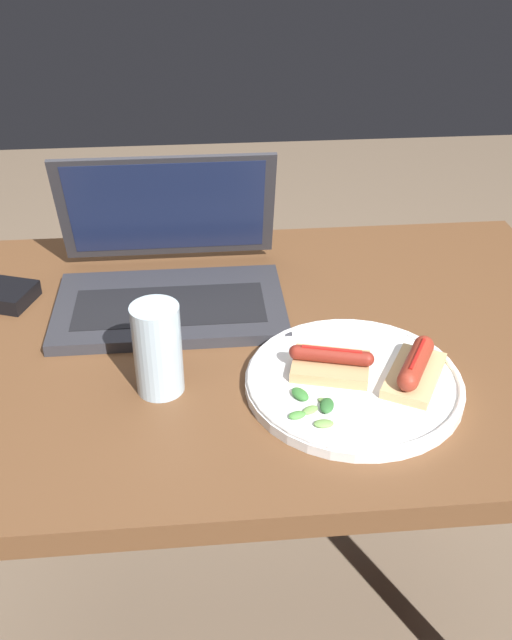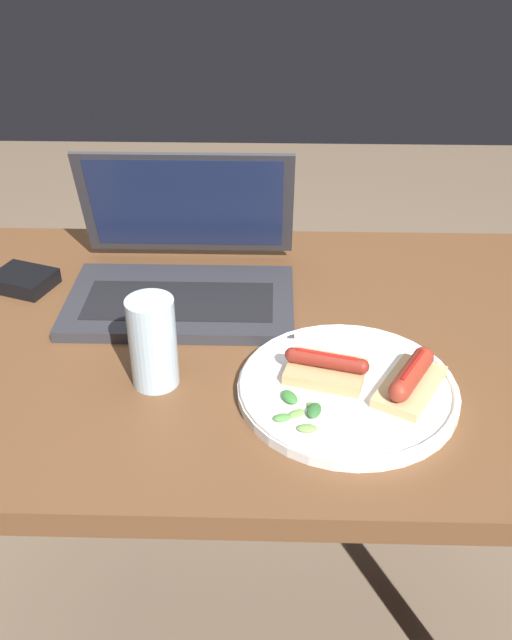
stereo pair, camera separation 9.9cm
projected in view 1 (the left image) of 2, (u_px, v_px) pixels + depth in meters
ground_plane at (256, 623)px, 1.45m from camera, size 6.00×6.00×0.00m
desk at (256, 375)px, 1.11m from camera, size 1.06×0.72×0.71m
laptop at (169, 277)px, 1.14m from camera, size 0.36×0.28×0.22m
plate at (354, 381)px, 0.95m from camera, size 0.29×0.29×0.02m
sausage_toast_left at (331, 363)px, 0.96m from camera, size 0.12×0.10×0.04m
sausage_toast_middle at (415, 368)px, 0.94m from camera, size 0.11×0.13×0.04m
salad_pile at (313, 406)px, 0.90m from camera, size 0.07×0.08×0.01m
drinking_glass at (158, 349)px, 0.92m from camera, size 0.06×0.06×0.13m
external_drive at (3, 295)px, 1.14m from camera, size 0.12×0.10×0.03m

